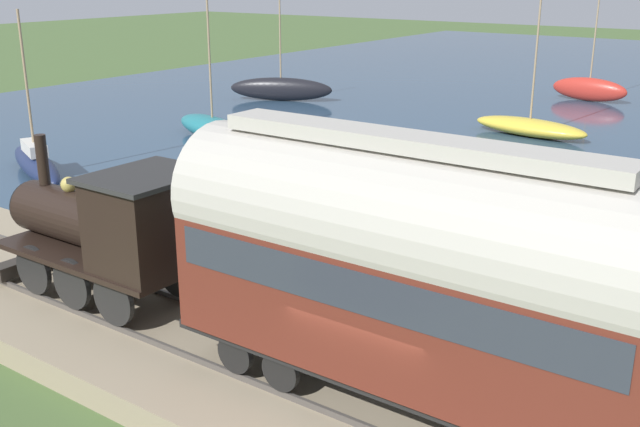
% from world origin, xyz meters
% --- Properties ---
extents(rail_embankment, '(5.17, 56.00, 0.68)m').
position_xyz_m(rail_embankment, '(0.22, 0.00, 0.28)').
color(rail_embankment, gray).
rests_on(rail_embankment, ground).
extents(steam_locomotive, '(2.38, 5.55, 3.46)m').
position_xyz_m(steam_locomotive, '(0.22, 6.90, 2.44)').
color(steam_locomotive, black).
rests_on(steam_locomotive, rail_embankment).
extents(passenger_coach, '(2.41, 8.42, 4.65)m').
position_xyz_m(passenger_coach, '(0.22, -0.28, 3.23)').
color(passenger_coach, black).
rests_on(passenger_coach, rail_embankment).
extents(sailboat_teal, '(3.58, 6.26, 7.20)m').
position_xyz_m(sailboat_teal, '(15.88, 18.87, 0.56)').
color(sailboat_teal, '#1E707A').
rests_on(sailboat_teal, harbor_water).
extents(sailboat_black, '(3.62, 6.27, 6.15)m').
position_xyz_m(sailboat_black, '(26.50, 23.14, 0.73)').
color(sailboat_black, black).
rests_on(sailboat_black, harbor_water).
extents(sailboat_red, '(1.60, 4.79, 8.31)m').
position_xyz_m(sailboat_red, '(37.43, 7.64, 0.76)').
color(sailboat_red, '#B72D23').
rests_on(sailboat_red, harbor_water).
extents(sailboat_yellow, '(2.55, 6.03, 8.63)m').
position_xyz_m(sailboat_yellow, '(25.44, 6.89, 0.47)').
color(sailboat_yellow, gold).
rests_on(sailboat_yellow, harbor_water).
extents(sailboat_navy, '(3.53, 6.36, 6.34)m').
position_xyz_m(sailboat_navy, '(6.94, 19.83, 0.54)').
color(sailboat_navy, '#192347').
rests_on(sailboat_navy, harbor_water).
extents(rowboat_near_shore, '(1.11, 2.44, 0.48)m').
position_xyz_m(rowboat_near_shore, '(11.05, 6.11, 0.25)').
color(rowboat_near_shore, silver).
rests_on(rowboat_near_shore, harbor_water).
extents(rowboat_off_pier, '(2.40, 2.75, 0.43)m').
position_xyz_m(rowboat_off_pier, '(8.95, 9.18, 0.22)').
color(rowboat_off_pier, silver).
rests_on(rowboat_off_pier, harbor_water).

